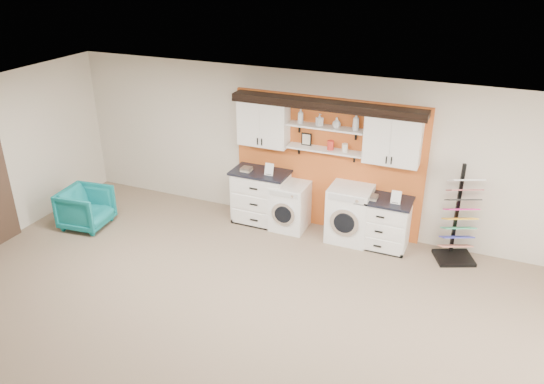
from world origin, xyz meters
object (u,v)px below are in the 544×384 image
at_px(base_cabinet_left, 261,197).
at_px(sample_rack, 458,231).
at_px(armchair, 86,208).
at_px(base_cabinet_right, 383,222).
at_px(dryer, 350,214).
at_px(washer, 290,206).

distance_m(base_cabinet_left, sample_rack, 3.45).
distance_m(base_cabinet_left, armchair, 3.18).
distance_m(base_cabinet_right, sample_rack, 1.20).
height_order(base_cabinet_right, sample_rack, sample_rack).
xyz_separation_m(base_cabinet_right, sample_rack, (1.19, 0.03, 0.08)).
bearing_deg(armchair, sample_rack, -83.39).
bearing_deg(dryer, armchair, -162.74).
xyz_separation_m(base_cabinet_right, armchair, (-5.11, -1.41, -0.08)).
xyz_separation_m(base_cabinet_left, armchair, (-2.85, -1.41, -0.14)).
height_order(base_cabinet_left, sample_rack, sample_rack).
bearing_deg(dryer, sample_rack, 1.16).
height_order(sample_rack, armchair, sample_rack).
xyz_separation_m(base_cabinet_left, dryer, (1.68, -0.00, -0.01)).
height_order(base_cabinet_left, base_cabinet_right, base_cabinet_left).
xyz_separation_m(base_cabinet_right, dryer, (-0.58, -0.00, 0.05)).
bearing_deg(base_cabinet_left, base_cabinet_right, 0.00).
bearing_deg(sample_rack, washer, 156.96).
height_order(washer, sample_rack, sample_rack).
relative_size(washer, armchair, 1.07).
xyz_separation_m(base_cabinet_left, washer, (0.58, -0.00, -0.07)).
relative_size(washer, sample_rack, 0.53).
distance_m(base_cabinet_right, washer, 1.68).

